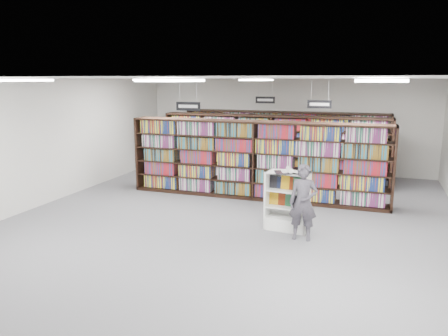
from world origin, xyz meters
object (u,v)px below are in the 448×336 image
(endcap_display, at_px, (287,209))
(shopper, at_px, (303,202))
(bookshelf_row_near, at_px, (256,160))
(open_book, at_px, (290,171))

(endcap_display, distance_m, shopper, 0.72)
(bookshelf_row_near, distance_m, shopper, 3.21)
(endcap_display, relative_size, open_book, 1.73)
(bookshelf_row_near, bearing_deg, open_book, -59.46)
(endcap_display, bearing_deg, bookshelf_row_near, 126.41)
(endcap_display, bearing_deg, open_book, -59.27)
(open_book, bearing_deg, bookshelf_row_near, 99.79)
(endcap_display, relative_size, shopper, 0.83)
(shopper, bearing_deg, bookshelf_row_near, 120.54)
(endcap_display, height_order, open_book, open_book)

